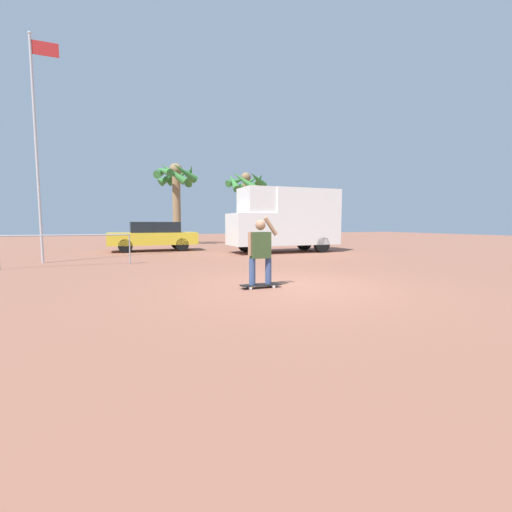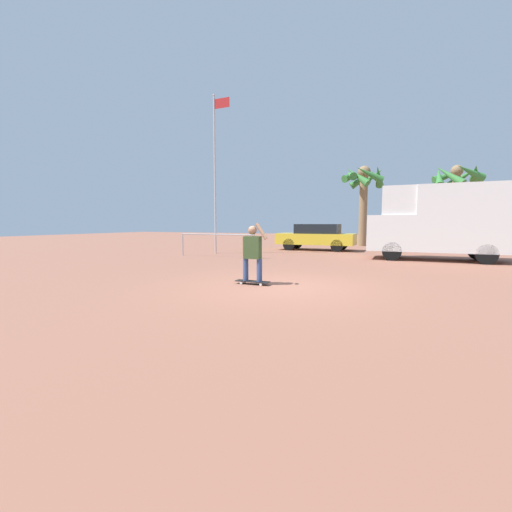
% 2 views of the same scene
% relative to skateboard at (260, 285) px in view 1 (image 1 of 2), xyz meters
% --- Properties ---
extents(ground_plane, '(80.00, 80.00, 0.00)m').
position_rel_skateboard_xyz_m(ground_plane, '(0.74, -0.03, -0.07)').
color(ground_plane, '#935B47').
extents(skateboard, '(0.91, 0.26, 0.08)m').
position_rel_skateboard_xyz_m(skateboard, '(0.00, 0.00, 0.00)').
color(skateboard, black).
rests_on(skateboard, ground_plane).
extents(person_skateboarder, '(0.71, 0.23, 1.51)m').
position_rel_skateboard_xyz_m(person_skateboarder, '(-0.00, 0.00, 0.82)').
color(person_skateboarder, '#384C7A').
rests_on(person_skateboarder, skateboard).
extents(camper_van, '(5.45, 2.01, 3.14)m').
position_rel_skateboard_xyz_m(camper_van, '(4.91, 8.39, 1.62)').
color(camper_van, black).
rests_on(camper_van, ground_plane).
extents(parked_car_yellow, '(4.44, 1.74, 1.52)m').
position_rel_skateboard_xyz_m(parked_car_yellow, '(-1.17, 11.66, 0.73)').
color(parked_car_yellow, black).
rests_on(parked_car_yellow, ground_plane).
extents(palm_tree_near_van, '(3.19, 3.36, 5.51)m').
position_rel_skateboard_xyz_m(palm_tree_near_van, '(6.58, 18.51, 4.26)').
color(palm_tree_near_van, '#8E704C').
rests_on(palm_tree_near_van, ground_plane).
extents(palm_tree_center_background, '(2.92, 2.99, 5.45)m').
position_rel_skateboard_xyz_m(palm_tree_center_background, '(0.82, 16.62, 4.15)').
color(palm_tree_center_background, '#8E704C').
rests_on(palm_tree_center_background, ground_plane).
extents(flagpole, '(0.93, 0.12, 8.02)m').
position_rel_skateboard_xyz_m(flagpole, '(-5.43, 7.48, 4.35)').
color(flagpole, '#B7B7BC').
rests_on(flagpole, ground_plane).
extents(plaza_railing_segment, '(3.87, 0.05, 1.08)m').
position_rel_skateboard_xyz_m(plaza_railing_segment, '(-4.45, 5.83, 0.82)').
color(plaza_railing_segment, '#99999E').
rests_on(plaza_railing_segment, ground_plane).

